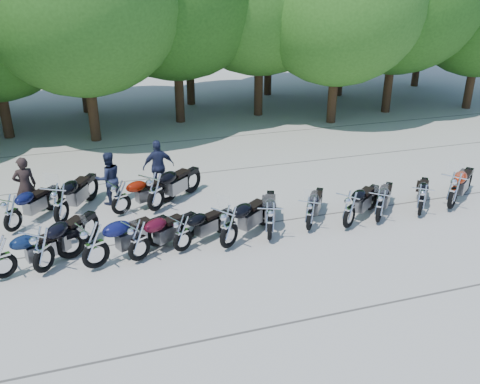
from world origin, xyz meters
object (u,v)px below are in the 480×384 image
object	(u,v)px
motorcycle_12	(11,212)
rider_1	(109,178)
motorcycle_10	(422,199)
motorcycle_2	(95,245)
motorcycle_5	(229,226)
rider_0	(25,186)
rider_2	(159,166)
motorcycle_6	(270,220)
motorcycle_11	(454,190)
motorcycle_4	(182,232)
motorcycle_1	(42,249)
motorcycle_14	(121,197)
motorcycle_8	(350,209)
motorcycle_7	(310,213)
motorcycle_0	(1,256)
motorcycle_3	(139,240)
motorcycle_15	(155,191)
motorcycle_9	(380,205)
motorcycle_13	(60,203)

from	to	relation	value
motorcycle_12	rider_1	xyz separation A→B (m)	(2.75, 1.26, 0.21)
motorcycle_10	motorcycle_12	bearing A→B (deg)	26.67
motorcycle_2	motorcycle_5	distance (m)	3.39
rider_0	rider_2	xyz separation A→B (m)	(4.07, 0.47, -0.01)
motorcycle_6	motorcycle_11	world-z (taller)	motorcycle_11
motorcycle_10	rider_2	distance (m)	8.31
motorcycle_4	motorcycle_5	bearing A→B (deg)	-128.35
motorcycle_1	motorcycle_14	xyz separation A→B (m)	(2.07, 2.70, -0.06)
motorcycle_14	motorcycle_10	bearing A→B (deg)	-129.60
motorcycle_2	motorcycle_10	distance (m)	9.40
motorcycle_1	motorcycle_12	bearing A→B (deg)	-32.02
motorcycle_2	motorcycle_8	xyz separation A→B (m)	(6.96, 0.10, -0.06)
motorcycle_7	motorcycle_11	bearing A→B (deg)	-145.49
motorcycle_0	motorcycle_3	world-z (taller)	motorcycle_3
motorcycle_7	motorcycle_3	bearing A→B (deg)	38.24
motorcycle_10	motorcycle_0	bearing A→B (deg)	38.91
motorcycle_10	motorcycle_7	bearing A→B (deg)	36.88
motorcycle_1	motorcycle_2	xyz separation A→B (m)	(1.21, -0.20, 0.02)
motorcycle_2	motorcycle_7	distance (m)	5.86
motorcycle_5	motorcycle_4	bearing A→B (deg)	44.11
motorcycle_3	motorcycle_2	bearing A→B (deg)	62.20
motorcycle_7	motorcycle_12	world-z (taller)	motorcycle_12
motorcycle_2	motorcycle_6	world-z (taller)	motorcycle_2
motorcycle_0	motorcycle_12	bearing A→B (deg)	-21.25
motorcycle_0	motorcycle_8	bearing A→B (deg)	-111.99
motorcycle_1	rider_0	size ratio (longest dim) A/B	1.36
motorcycle_7	motorcycle_8	xyz separation A→B (m)	(1.11, -0.22, 0.07)
motorcycle_4	motorcycle_12	size ratio (longest dim) A/B	0.93
motorcycle_8	rider_0	bearing A→B (deg)	29.32
motorcycle_4	motorcycle_5	distance (m)	1.22
motorcycle_8	motorcycle_15	xyz separation A→B (m)	(-5.06, 2.73, 0.07)
motorcycle_12	motorcycle_15	distance (m)	4.03
motorcycle_5	motorcycle_14	bearing A→B (deg)	4.43
motorcycle_9	motorcycle_11	bearing A→B (deg)	-136.13
motorcycle_7	motorcycle_13	distance (m)	7.11
motorcycle_7	motorcycle_10	world-z (taller)	motorcycle_7
motorcycle_2	motorcycle_11	world-z (taller)	motorcycle_2
rider_1	rider_2	distance (m)	1.70
motorcycle_4	motorcycle_13	world-z (taller)	motorcycle_13
motorcycle_10	motorcycle_14	world-z (taller)	motorcycle_14
motorcycle_4	motorcycle_13	distance (m)	3.96
motorcycle_11	motorcycle_4	bearing A→B (deg)	53.42
motorcycle_8	motorcycle_15	size ratio (longest dim) A/B	0.91
motorcycle_6	motorcycle_7	world-z (taller)	motorcycle_6
motorcycle_4	motorcycle_12	bearing A→B (deg)	30.93
motorcycle_6	rider_0	xyz separation A→B (m)	(-6.39, 3.83, 0.27)
motorcycle_4	motorcycle_15	xyz separation A→B (m)	(-0.30, 2.63, 0.12)
motorcycle_6	motorcycle_11	bearing A→B (deg)	-157.54
rider_1	motorcycle_2	bearing A→B (deg)	67.09
motorcycle_1	motorcycle_10	size ratio (longest dim) A/B	1.21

